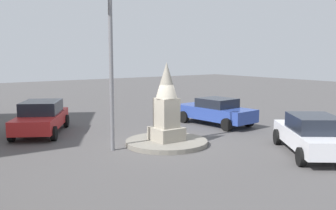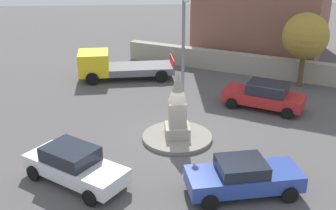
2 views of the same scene
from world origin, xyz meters
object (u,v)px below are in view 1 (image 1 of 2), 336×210
Objects in this scene: monument at (167,105)px; streetlamp at (111,40)px; car_red_waiting at (41,117)px; car_white_far_side at (312,134)px; car_blue_parked_left at (216,111)px.

streetlamp reaches higher than monument.
streetlamp is 6.06m from car_red_waiting.
monument is 5.70m from car_white_far_side.
monument is at bearing -155.89° from car_blue_parked_left.
car_red_waiting is at bearing 158.88° from car_blue_parked_left.
car_red_waiting is 1.05× the size of car_white_far_side.
car_white_far_side is (3.45, -4.45, -0.91)m from monument.
monument reaches higher than car_red_waiting.
car_blue_parked_left is at bearing -21.12° from car_red_waiting.
streetlamp is (-2.25, 0.47, 2.58)m from monument.
monument is 6.39m from car_red_waiting.
streetlamp is at bearing 139.21° from car_white_far_side.
streetlamp is at bearing -166.78° from car_blue_parked_left.
car_white_far_side is at bearing -52.21° from monument.
car_blue_parked_left is 0.99× the size of car_white_far_side.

